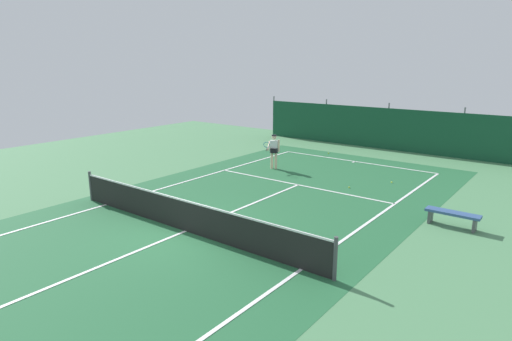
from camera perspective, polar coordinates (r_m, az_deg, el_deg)
The scene contains 10 objects.
ground_plane at distance 13.47m, azimuth -9.19°, elevation -7.89°, with size 36.00×36.00×0.00m, color #4C8456.
court_surface at distance 13.47m, azimuth -9.19°, elevation -7.87°, with size 11.02×26.60×0.01m.
tennis_net at distance 13.29m, azimuth -9.28°, elevation -5.84°, with size 10.12×0.10×1.10m.
back_fence at distance 27.01m, azimuth 17.12°, elevation 4.25°, with size 16.30×0.98×2.70m.
tennis_player at distance 20.68m, azimuth 2.35°, elevation 2.83°, with size 0.56×0.83×1.64m.
tennis_ball_near_player at distance 19.29m, azimuth 17.41°, elevation -1.48°, with size 0.07×0.07×0.07m, color #CCDB33.
tennis_ball_midcourt at distance 24.56m, azimuth 9.49°, elevation 2.25°, with size 0.07×0.07×0.07m, color #CCDB33.
tennis_ball_by_sideline at distance 18.07m, azimuth 12.14°, elevation -2.18°, with size 0.07×0.07×0.07m, color #CCDB33.
parked_car at distance 29.36m, azimuth 13.86°, elevation 5.56°, with size 2.16×4.28×1.68m.
courtside_bench at distance 14.83m, azimuth 24.42°, elevation -5.40°, with size 1.60×0.40×0.49m.
Camera 1 is at (9.19, -8.48, 5.01)m, focal length 30.44 mm.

